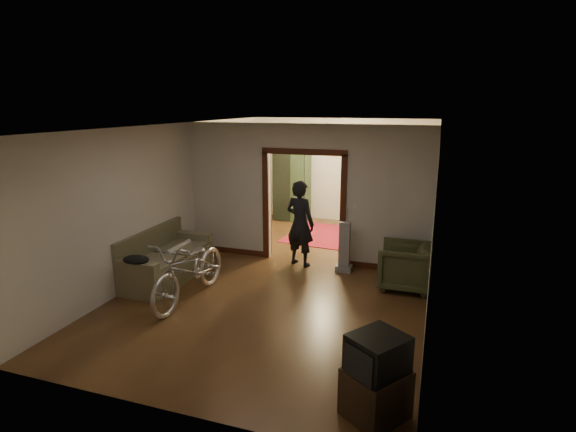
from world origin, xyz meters
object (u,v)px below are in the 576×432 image
at_px(bicycle, 190,269).
at_px(person, 300,223).
at_px(locker, 292,187).
at_px(desk, 382,217).
at_px(sofa, 166,255).
at_px(armchair, 405,266).

bearing_deg(bicycle, person, 62.06).
height_order(bicycle, locker, locker).
xyz_separation_m(person, desk, (1.25, 3.09, -0.50)).
distance_m(sofa, armchair, 4.34).
relative_size(bicycle, locker, 1.09).
xyz_separation_m(bicycle, person, (1.22, 2.18, 0.33)).
relative_size(person, desk, 1.78).
height_order(armchair, desk, armchair).
relative_size(sofa, person, 1.16).
relative_size(sofa, desk, 2.06).
bearing_deg(locker, desk, 4.45).
relative_size(sofa, armchair, 2.26).
xyz_separation_m(bicycle, locker, (-0.05, 5.58, 0.40)).
xyz_separation_m(sofa, bicycle, (0.92, -0.69, 0.08)).
bearing_deg(armchair, locker, -139.55).
distance_m(sofa, bicycle, 1.15).
bearing_deg(desk, locker, -170.18).
bearing_deg(sofa, bicycle, -36.40).
distance_m(bicycle, locker, 5.60).
height_order(person, locker, locker).
xyz_separation_m(armchair, locker, (-3.37, 3.95, 0.54)).
height_order(sofa, locker, locker).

